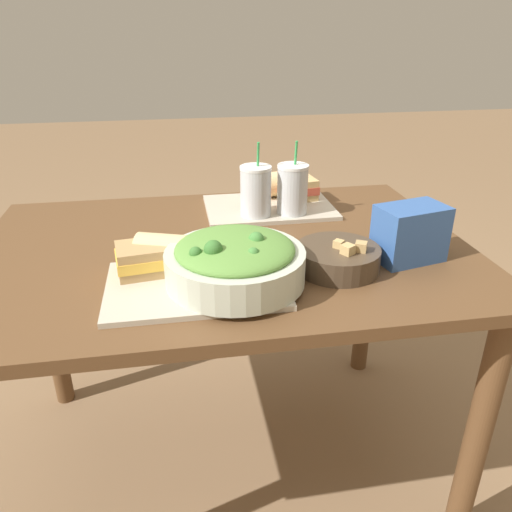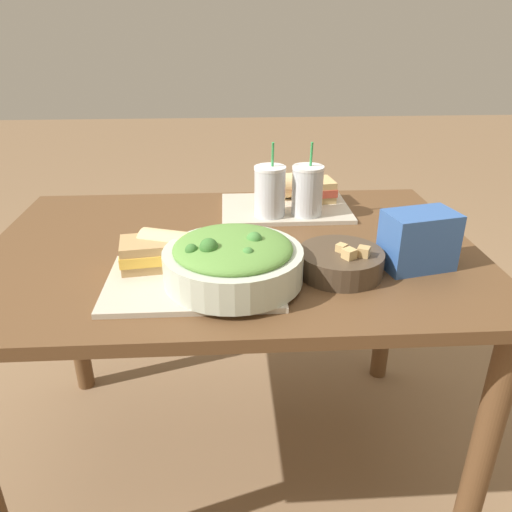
{
  "view_description": "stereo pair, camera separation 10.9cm",
  "coord_description": "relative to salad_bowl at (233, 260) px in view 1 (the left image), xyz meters",
  "views": [
    {
      "loc": [
        -0.12,
        -1.15,
        1.24
      ],
      "look_at": [
        0.05,
        -0.18,
        0.77
      ],
      "focal_mm": 35.0,
      "sensor_mm": 36.0,
      "label": 1
    },
    {
      "loc": [
        -0.01,
        -1.16,
        1.24
      ],
      "look_at": [
        0.05,
        -0.18,
        0.77
      ],
      "focal_mm": 35.0,
      "sensor_mm": 36.0,
      "label": 2
    }
  ],
  "objects": [
    {
      "name": "chip_bag",
      "position": [
        0.43,
        0.06,
        0.0
      ],
      "size": [
        0.17,
        0.13,
        0.13
      ],
      "rotation": [
        0.0,
        0.0,
        0.22
      ],
      "color": "#335BA3",
      "rests_on": "dining_table"
    },
    {
      "name": "sandwich_far",
      "position": [
        0.26,
        0.51,
        -0.02
      ],
      "size": [
        0.13,
        0.12,
        0.06
      ],
      "rotation": [
        0.0,
        0.0,
        0.14
      ],
      "color": "tan",
      "rests_on": "tray_far"
    },
    {
      "name": "drink_cup_dark",
      "position": [
        0.12,
        0.39,
        0.02
      ],
      "size": [
        0.09,
        0.09,
        0.21
      ],
      "color": "silver",
      "rests_on": "tray_far"
    },
    {
      "name": "soup_bowl",
      "position": [
        0.25,
        0.04,
        -0.03
      ],
      "size": [
        0.19,
        0.19,
        0.08
      ],
      "color": "#473828",
      "rests_on": "dining_table"
    },
    {
      "name": "salad_bowl",
      "position": [
        0.0,
        0.0,
        0.0
      ],
      "size": [
        0.3,
        0.3,
        0.12
      ],
      "color": "beige",
      "rests_on": "tray_near"
    },
    {
      "name": "drink_cup_red",
      "position": [
        0.22,
        0.39,
        0.02
      ],
      "size": [
        0.09,
        0.09,
        0.21
      ],
      "color": "silver",
      "rests_on": "tray_far"
    },
    {
      "name": "baguette_near",
      "position": [
        -0.13,
        0.09,
        -0.01
      ],
      "size": [
        0.16,
        0.12,
        0.08
      ],
      "rotation": [
        0.0,
        0.0,
        1.23
      ],
      "color": "#DBBC84",
      "rests_on": "tray_near"
    },
    {
      "name": "sandwich_near",
      "position": [
        -0.19,
        0.08,
        -0.02
      ],
      "size": [
        0.13,
        0.11,
        0.06
      ],
      "rotation": [
        0.0,
        0.0,
        0.14
      ],
      "color": "tan",
      "rests_on": "tray_near"
    },
    {
      "name": "baguette_far",
      "position": [
        0.21,
        0.55,
        -0.01
      ],
      "size": [
        0.11,
        0.1,
        0.08
      ],
      "rotation": [
        0.0,
        0.0,
        1.79
      ],
      "color": "#DBBC84",
      "rests_on": "tray_far"
    },
    {
      "name": "ground_plane",
      "position": [
        0.01,
        0.21,
        -0.78
      ],
      "size": [
        12.0,
        12.0,
        0.0
      ],
      "primitive_type": "plane",
      "color": "#846647"
    },
    {
      "name": "tray_far",
      "position": [
        0.17,
        0.46,
        -0.06
      ],
      "size": [
        0.38,
        0.26,
        0.01
      ],
      "color": "#BCB29E",
      "rests_on": "dining_table"
    },
    {
      "name": "dining_table",
      "position": [
        0.01,
        0.21,
        -0.16
      ],
      "size": [
        1.23,
        0.84,
        0.72
      ],
      "color": "brown",
      "rests_on": "ground_plane"
    },
    {
      "name": "tray_near",
      "position": [
        -0.08,
        0.01,
        -0.06
      ],
      "size": [
        0.38,
        0.26,
        0.01
      ],
      "color": "#BCB29E",
      "rests_on": "dining_table"
    },
    {
      "name": "napkin_folded",
      "position": [
        -0.1,
        0.23,
        -0.06
      ],
      "size": [
        0.16,
        0.14,
        0.0
      ],
      "color": "white",
      "rests_on": "dining_table"
    }
  ]
}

